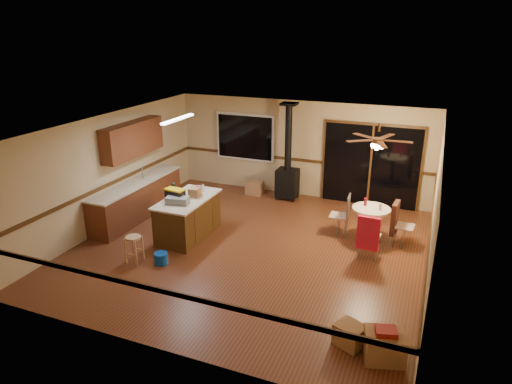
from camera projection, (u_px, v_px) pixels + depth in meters
The scene contains 35 objects.
floor at pixel (251, 247), 9.70m from camera, with size 7.00×7.00×0.00m, color #5C2E19.
ceiling at pixel (250, 127), 8.81m from camera, with size 7.00×7.00×0.00m, color silver.
wall_back at pixel (300, 149), 12.30m from camera, with size 7.00×7.00×0.00m, color tan.
wall_front at pixel (152, 271), 6.21m from camera, with size 7.00×7.00×0.00m, color tan.
wall_left at pixel (110, 170), 10.48m from camera, with size 7.00×7.00×0.00m, color tan.
wall_right at pixel (434, 215), 8.02m from camera, with size 7.00×7.00×0.00m, color tan.
chair_rail at pixel (251, 204), 9.36m from camera, with size 7.00×7.00×0.08m, color #462911, non-canonical shape.
window at pixel (245, 137), 12.75m from camera, with size 1.72×0.10×1.32m, color black.
sliding_door at pixel (371, 166), 11.68m from camera, with size 2.52×0.10×2.10m, color black.
lower_cabinets at pixel (138, 200), 11.11m from camera, with size 0.60×3.00×0.86m, color #602E18.
countertop at pixel (136, 183), 10.96m from camera, with size 0.64×3.04×0.04m, color beige.
upper_cabinets at pixel (133, 139), 10.83m from camera, with size 0.35×2.00×0.80m, color #602E18.
kitchen_island at pixel (188, 217), 10.07m from camera, with size 0.88×1.68×0.90m.
wood_stove at pixel (288, 173), 12.18m from camera, with size 0.55×0.50×2.52m.
ceiling_fan at pixel (378, 142), 9.22m from camera, with size 0.24×0.24×0.55m.
fluorescent_strip at pixel (178, 119), 9.71m from camera, with size 0.10×1.20×0.04m, color white.
toolbox_grey at pixel (177, 200), 9.61m from camera, with size 0.47×0.26×0.15m, color slate.
toolbox_black at pixel (175, 195), 9.77m from camera, with size 0.41×0.21×0.23m, color black.
toolbox_yellow_lid at pixel (175, 190), 9.73m from camera, with size 0.42×0.22×0.03m, color gold.
box_on_island at pixel (195, 192), 10.02m from camera, with size 0.22×0.30×0.20m, color olive.
bottle_dark at pixel (174, 190), 9.96m from camera, with size 0.09×0.09×0.31m, color black.
bottle_pink at pixel (198, 190), 10.07m from camera, with size 0.07×0.07×0.22m, color #D84C8C.
bottle_white at pixel (203, 188), 10.28m from camera, with size 0.05×0.05×0.16m, color white.
bar_stool at pixel (134, 249), 9.02m from camera, with size 0.30×0.30×0.55m, color tan.
blue_bucket at pixel (161, 258), 9.00m from camera, with size 0.27×0.27×0.23m, color #0C46AC.
dining_table at pixel (371, 219), 9.80m from camera, with size 0.81×0.81×0.78m.
glass_red at pixel (366, 202), 9.82m from camera, with size 0.06×0.06×0.17m, color #590C14.
glass_cream at pixel (380, 207), 9.58m from camera, with size 0.06×0.06×0.15m, color beige.
chair_left at pixel (344, 211), 10.08m from camera, with size 0.43×0.42×0.51m.
chair_near at pixel (369, 233), 8.97m from camera, with size 0.44×0.48×0.70m.
chair_right at pixel (396, 218), 9.65m from camera, with size 0.49×0.46×0.70m.
box_under_window at pixel (255, 188), 12.70m from camera, with size 0.46×0.37×0.37m, color olive.
box_corner_a at pixel (384, 346), 6.40m from camera, with size 0.55×0.46×0.42m, color olive.
box_corner_b at pixel (350, 335), 6.69m from camera, with size 0.41×0.35×0.33m, color olive.
box_small_red at pixel (386, 331), 6.31m from camera, with size 0.29×0.24×0.08m, color maroon.
Camera 1 is at (3.36, -8.03, 4.44)m, focal length 32.00 mm.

